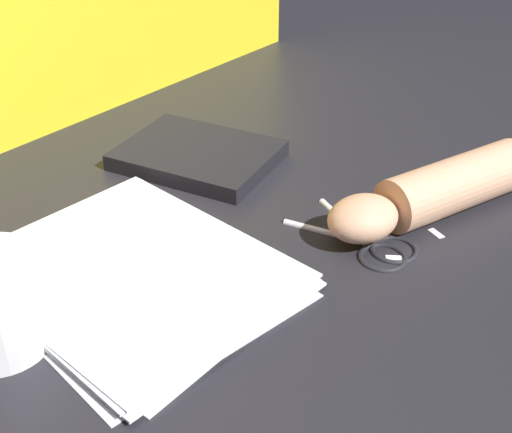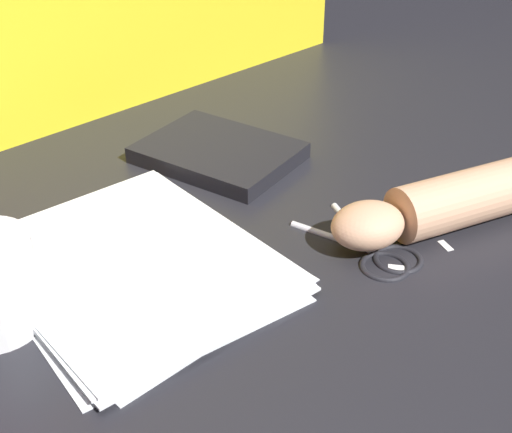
# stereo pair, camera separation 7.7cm
# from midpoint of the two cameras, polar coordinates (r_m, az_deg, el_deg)

# --- Properties ---
(ground_plane) EXTENTS (6.00, 6.00, 0.00)m
(ground_plane) POSITION_cam_midpoint_polar(r_m,az_deg,el_deg) (0.80, 0.24, -4.06)
(ground_plane) COLOR black
(paper_stack) EXTENTS (0.29, 0.34, 0.02)m
(paper_stack) POSITION_cam_midpoint_polar(r_m,az_deg,el_deg) (0.79, -7.06, -4.01)
(paper_stack) COLOR white
(paper_stack) RESTS_ON ground_plane
(book_closed) EXTENTS (0.21, 0.24, 0.02)m
(book_closed) POSITION_cam_midpoint_polar(r_m,az_deg,el_deg) (1.01, -0.83, 5.07)
(book_closed) COLOR black
(book_closed) RESTS_ON ground_plane
(scissors) EXTENTS (0.10, 0.17, 0.01)m
(scissors) POSITION_cam_midpoint_polar(r_m,az_deg,el_deg) (0.83, 12.34, -2.83)
(scissors) COLOR silver
(scissors) RESTS_ON ground_plane
(hand_forearm) EXTENTS (0.30, 0.14, 0.07)m
(hand_forearm) POSITION_cam_midpoint_polar(r_m,az_deg,el_deg) (0.88, 17.43, 0.93)
(hand_forearm) COLOR tan
(hand_forearm) RESTS_ON ground_plane
(paper_scrap_near) EXTENTS (0.02, 0.02, 0.00)m
(paper_scrap_near) POSITION_cam_midpoint_polar(r_m,az_deg,el_deg) (0.87, 17.41, -2.30)
(paper_scrap_near) COLOR white
(paper_scrap_near) RESTS_ON ground_plane
(paper_scrap_mid) EXTENTS (0.02, 0.02, 0.00)m
(paper_scrap_mid) POSITION_cam_midpoint_polar(r_m,az_deg,el_deg) (0.82, 13.88, -4.11)
(paper_scrap_mid) COLOR white
(paper_scrap_mid) RESTS_ON ground_plane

